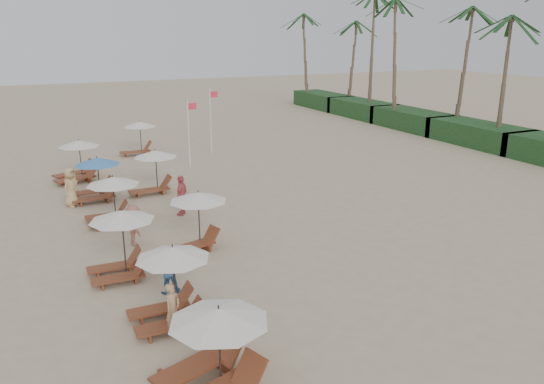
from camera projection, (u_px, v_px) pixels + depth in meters
name	position (u px, v px, depth m)	size (l,w,h in m)	color
ground	(322.00, 278.00, 18.31)	(160.00, 160.00, 0.00)	tan
shrub_hedge	(479.00, 134.00, 39.68)	(3.20, 53.00, 1.60)	#193D1C
palm_row	(483.00, 5.00, 37.82)	(7.00, 52.00, 12.30)	brown
lounger_station_0	(208.00, 353.00, 12.33)	(2.86, 2.72, 2.05)	brown
lounger_station_1	(167.00, 287.00, 15.13)	(2.42, 2.12, 2.34)	brown
lounger_station_2	(118.00, 243.00, 18.00)	(2.40, 2.18, 2.39)	brown
lounger_station_3	(110.00, 199.00, 23.20)	(2.46, 2.28, 2.09)	brown
lounger_station_4	(93.00, 180.00, 26.56)	(2.66, 2.20, 2.13)	brown
lounger_station_5	(75.00, 163.00, 30.01)	(2.80, 2.69, 2.29)	brown
inland_station_0	(195.00, 215.00, 20.35)	(2.69, 2.24, 2.22)	brown
inland_station_1	(153.00, 169.00, 27.52)	(2.76, 2.24, 2.22)	brown
inland_station_2	(138.00, 135.00, 36.35)	(2.75, 2.24, 2.22)	brown
beachgoer_near	(173.00, 309.00, 14.75)	(0.55, 0.36, 1.51)	tan
beachgoer_mid_a	(167.00, 270.00, 17.07)	(0.79, 0.61, 1.62)	#376BA6
beachgoer_mid_b	(134.00, 226.00, 20.89)	(1.06, 0.61, 1.64)	#975D4D
beachgoer_far_a	(182.00, 195.00, 24.41)	(1.09, 0.46, 1.87)	#CC5159
beachgoer_far_b	(71.00, 187.00, 25.61)	(0.93, 0.61, 1.91)	tan
flag_pole_near	(189.00, 130.00, 32.75)	(0.60, 0.08, 4.14)	silver
flag_pole_far	(211.00, 118.00, 36.57)	(0.60, 0.08, 4.41)	silver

